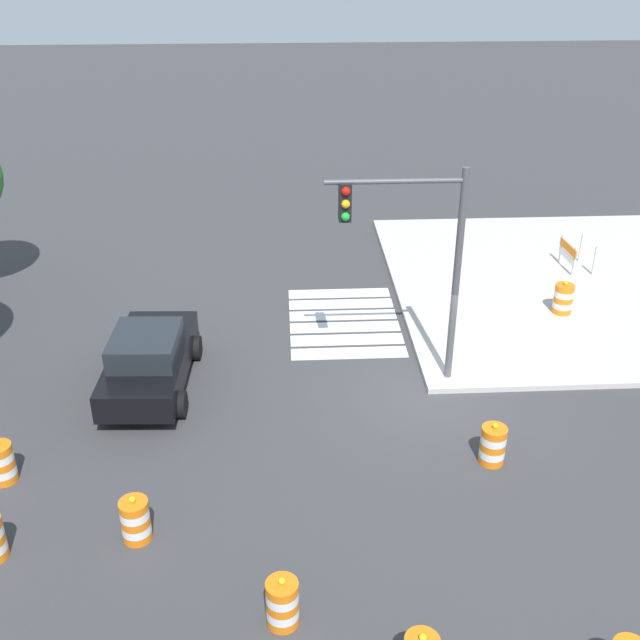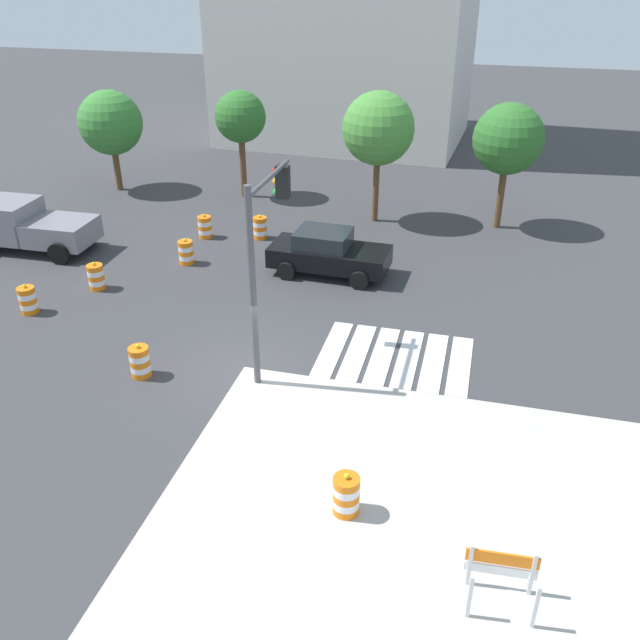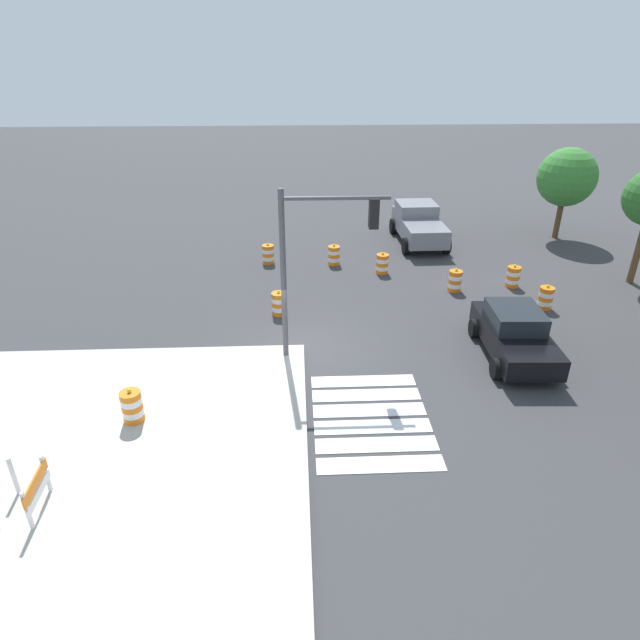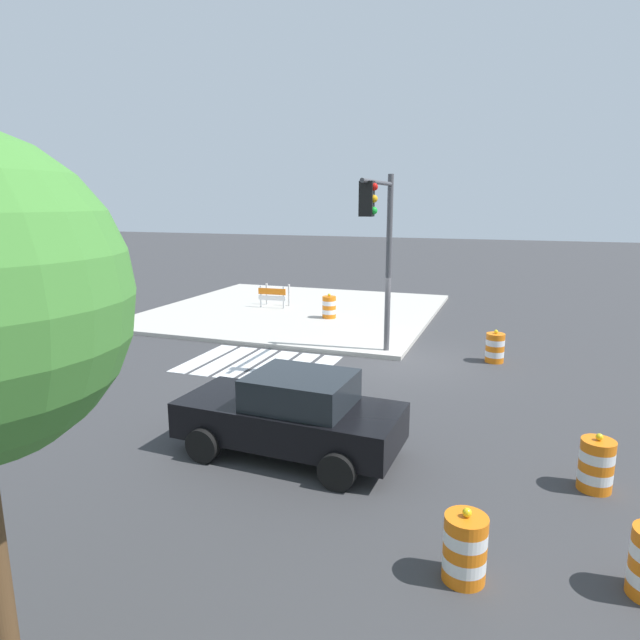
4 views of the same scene
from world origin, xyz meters
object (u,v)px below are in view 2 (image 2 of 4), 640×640
(pickup_truck, at_px, (25,226))
(street_tree_corner_lot, at_px, (240,118))
(street_tree_streetside_near, at_px, (110,123))
(street_tree_streetside_mid, at_px, (508,140))
(traffic_barrel_near_corner, at_px, (28,300))
(street_tree_streetside_far, at_px, (378,129))
(traffic_barrel_crosswalk_end, at_px, (186,252))
(traffic_light_pole, at_px, (265,237))
(traffic_barrel_lane_center, at_px, (260,228))
(construction_barricade, at_px, (502,573))
(sports_car, at_px, (328,253))
(traffic_barrel_on_sidewalk, at_px, (346,495))
(traffic_barrel_far_curb, at_px, (96,277))
(traffic_barrel_median_near, at_px, (205,227))
(traffic_barrel_opposite_curb, at_px, (140,362))

(pickup_truck, bearing_deg, street_tree_corner_lot, 53.66)
(street_tree_streetside_near, bearing_deg, street_tree_streetside_mid, -2.04)
(traffic_barrel_near_corner, relative_size, street_tree_streetside_far, 0.19)
(pickup_truck, bearing_deg, street_tree_streetside_mid, 21.40)
(traffic_barrel_crosswalk_end, xyz_separation_m, street_tree_corner_lot, (-0.59, 8.02, 3.25))
(traffic_light_pole, bearing_deg, traffic_barrel_lane_center, 110.44)
(construction_barricade, bearing_deg, sports_car, 116.05)
(traffic_barrel_on_sidewalk, relative_size, street_tree_streetside_mid, 0.20)
(traffic_barrel_crosswalk_end, relative_size, traffic_barrel_far_curb, 1.00)
(pickup_truck, relative_size, street_tree_streetside_mid, 1.00)
(street_tree_streetside_far, bearing_deg, pickup_truck, -152.88)
(pickup_truck, xyz_separation_m, traffic_barrel_on_sidewalk, (15.28, -10.96, -0.37))
(traffic_barrel_crosswalk_end, xyz_separation_m, street_tree_streetside_mid, (11.28, 6.80, 3.28))
(traffic_barrel_crosswalk_end, bearing_deg, street_tree_streetside_mid, 31.08)
(sports_car, distance_m, traffic_light_pole, 7.14)
(sports_car, bearing_deg, pickup_truck, -176.62)
(traffic_barrel_median_near, bearing_deg, traffic_light_pole, -56.87)
(traffic_barrel_near_corner, distance_m, traffic_barrel_crosswalk_end, 5.94)
(traffic_barrel_crosswalk_end, relative_size, street_tree_corner_lot, 0.21)
(traffic_light_pole, xyz_separation_m, street_tree_streetside_near, (-12.18, 13.40, -0.67))
(traffic_barrel_near_corner, distance_m, street_tree_streetside_far, 15.05)
(traffic_barrel_opposite_curb, bearing_deg, sports_car, 66.38)
(traffic_barrel_median_near, relative_size, traffic_barrel_far_curb, 1.00)
(traffic_barrel_opposite_curb, bearing_deg, street_tree_streetside_near, 120.86)
(traffic_barrel_crosswalk_end, height_order, street_tree_streetside_mid, street_tree_streetside_mid)
(traffic_barrel_far_curb, bearing_deg, sports_car, 23.41)
(street_tree_streetside_far, height_order, street_tree_corner_lot, street_tree_streetside_far)
(pickup_truck, bearing_deg, traffic_barrel_median_near, 24.29)
(construction_barricade, height_order, street_tree_corner_lot, street_tree_corner_lot)
(traffic_barrel_far_curb, distance_m, construction_barricade, 16.98)
(traffic_barrel_on_sidewalk, relative_size, street_tree_streetside_near, 0.21)
(traffic_barrel_near_corner, distance_m, traffic_light_pole, 9.34)
(sports_car, height_order, traffic_barrel_median_near, sports_car)
(traffic_barrel_far_curb, height_order, street_tree_streetside_near, street_tree_streetside_near)
(sports_car, xyz_separation_m, traffic_barrel_median_near, (-5.73, 2.14, -0.36))
(traffic_barrel_far_curb, xyz_separation_m, traffic_barrel_opposite_curb, (4.08, -4.61, 0.00))
(construction_barricade, relative_size, traffic_light_pole, 0.24)
(traffic_barrel_crosswalk_end, xyz_separation_m, traffic_light_pole, (5.26, -5.95, 3.46))
(traffic_barrel_near_corner, relative_size, traffic_light_pole, 0.19)
(street_tree_streetside_mid, bearing_deg, pickup_truck, -158.60)
(traffic_barrel_on_sidewalk, bearing_deg, traffic_barrel_opposite_curb, 150.32)
(sports_car, relative_size, traffic_light_pole, 0.80)
(street_tree_streetside_near, bearing_deg, sports_car, -29.52)
(traffic_barrel_on_sidewalk, bearing_deg, pickup_truck, 144.35)
(street_tree_streetside_mid, bearing_deg, traffic_barrel_on_sidewalk, -98.42)
(pickup_truck, relative_size, traffic_barrel_opposite_curb, 5.09)
(construction_barricade, bearing_deg, street_tree_corner_lot, 120.98)
(sports_car, distance_m, traffic_barrel_median_near, 6.12)
(traffic_barrel_near_corner, bearing_deg, traffic_light_pole, -6.93)
(traffic_barrel_median_near, height_order, street_tree_streetside_near, street_tree_streetside_near)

